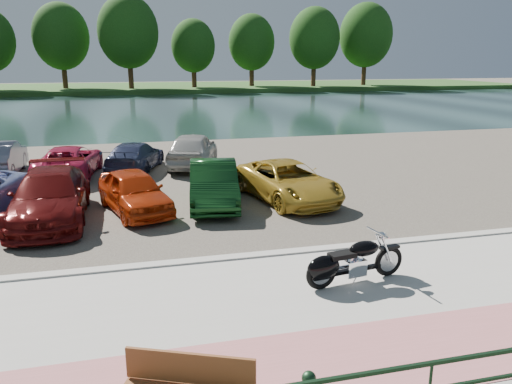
% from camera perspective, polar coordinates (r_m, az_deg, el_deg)
% --- Properties ---
extents(ground, '(200.00, 200.00, 0.00)m').
position_cam_1_polar(ground, '(10.43, 6.76, -11.39)').
color(ground, '#595447').
rests_on(ground, ground).
extents(promenade, '(60.00, 6.00, 0.10)m').
position_cam_1_polar(promenade, '(9.59, 8.94, -13.65)').
color(promenade, '#ACAAA2').
rests_on(promenade, ground).
extents(pink_path, '(60.00, 2.00, 0.01)m').
position_cam_1_polar(pink_path, '(8.40, 13.11, -17.92)').
color(pink_path, '#AB6062').
rests_on(pink_path, promenade).
extents(kerb, '(60.00, 0.30, 0.14)m').
position_cam_1_polar(kerb, '(12.12, 3.41, -7.06)').
color(kerb, '#ACAAA2').
rests_on(kerb, ground).
extents(parking_lot, '(60.00, 18.00, 0.04)m').
position_cam_1_polar(parking_lot, '(20.52, -4.13, 2.00)').
color(parking_lot, '#403A34').
rests_on(parking_lot, ground).
extents(river, '(120.00, 40.00, 0.00)m').
position_cam_1_polar(river, '(49.04, -10.17, 9.34)').
color(river, '#182C29').
rests_on(river, ground).
extents(far_bank, '(120.00, 24.00, 0.60)m').
position_cam_1_polar(far_bank, '(80.89, -11.90, 11.60)').
color(far_bank, '#244619').
rests_on(far_bank, ground).
extents(railing, '(24.04, 0.05, 0.90)m').
position_cam_1_polar(railing, '(6.96, 19.35, -19.30)').
color(railing, black).
rests_on(railing, promenade).
extents(far_trees, '(70.25, 10.68, 12.52)m').
position_cam_1_polar(far_trees, '(74.96, -8.50, 17.01)').
color(far_trees, '#3C2216').
rests_on(far_trees, far_bank).
extents(motorcycle, '(2.32, 0.79, 1.05)m').
position_cam_1_polar(motorcycle, '(10.49, 10.35, -8.00)').
color(motorcycle, black).
rests_on(motorcycle, promenade).
extents(park_bench, '(1.83, 1.13, 0.72)m').
position_cam_1_polar(park_bench, '(7.16, -7.79, -20.94)').
color(park_bench, '#5D3417').
rests_on(park_bench, promenade).
extents(car_3, '(2.09, 5.02, 1.45)m').
position_cam_1_polar(car_3, '(15.58, -22.48, -0.49)').
color(car_3, '#520C0B').
rests_on(car_3, parking_lot).
extents(car_4, '(2.55, 4.08, 1.29)m').
position_cam_1_polar(car_4, '(15.70, -13.76, 0.06)').
color(car_4, '#B5300C').
rests_on(car_4, parking_lot).
extents(car_5, '(2.03, 4.39, 1.39)m').
position_cam_1_polar(car_5, '(16.08, -4.87, 0.97)').
color(car_5, '#0E3513').
rests_on(car_5, parking_lot).
extents(car_6, '(2.99, 4.95, 1.28)m').
position_cam_1_polar(car_6, '(16.58, 3.64, 1.23)').
color(car_6, '#B59029').
rests_on(car_6, parking_lot).
extents(car_10, '(2.57, 4.69, 1.24)m').
position_cam_1_polar(car_10, '(21.35, -20.55, 3.35)').
color(car_10, '#AD1C41').
rests_on(car_10, parking_lot).
extents(car_11, '(2.87, 4.51, 1.22)m').
position_cam_1_polar(car_11, '(21.60, -13.69, 3.97)').
color(car_11, '#272E4C').
rests_on(car_11, parking_lot).
extents(car_12, '(2.97, 4.77, 1.51)m').
position_cam_1_polar(car_12, '(21.97, -7.24, 4.85)').
color(car_12, '#ACABA7').
rests_on(car_12, parking_lot).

